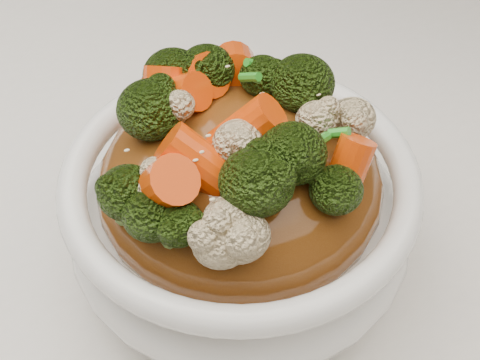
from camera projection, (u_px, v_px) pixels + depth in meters
name	position (u px, v px, depth m)	size (l,w,h in m)	color
tablecloth	(214.00, 332.00, 0.43)	(1.20, 0.80, 0.04)	white
bowl	(240.00, 215.00, 0.42)	(0.20, 0.20, 0.08)	white
sauce_base	(240.00, 183.00, 0.40)	(0.16, 0.16, 0.09)	#623310
carrots	(240.00, 105.00, 0.36)	(0.16, 0.16, 0.05)	#E74307
broccoli	(240.00, 106.00, 0.36)	(0.16, 0.16, 0.04)	black
cauliflower	(240.00, 109.00, 0.36)	(0.16, 0.16, 0.03)	beige
scallions	(240.00, 103.00, 0.36)	(0.12, 0.12, 0.02)	#289021
sesame_seeds	(240.00, 103.00, 0.36)	(0.14, 0.14, 0.01)	beige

